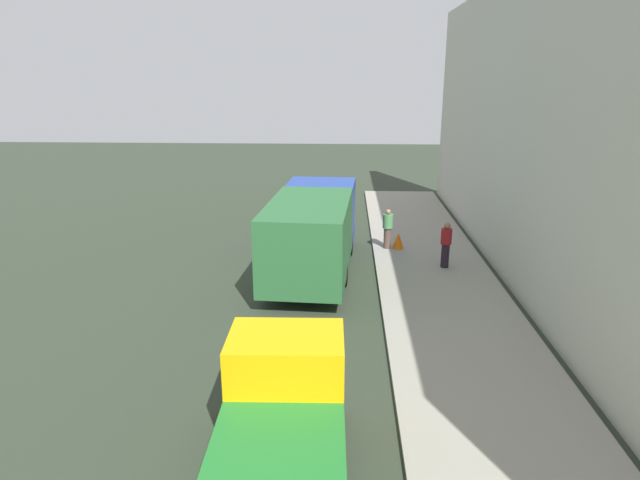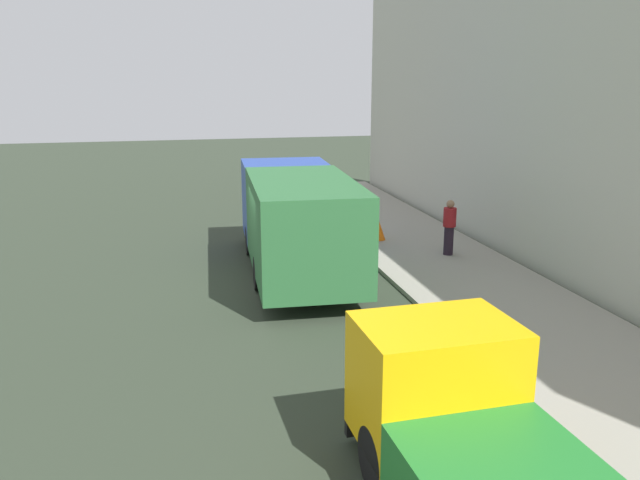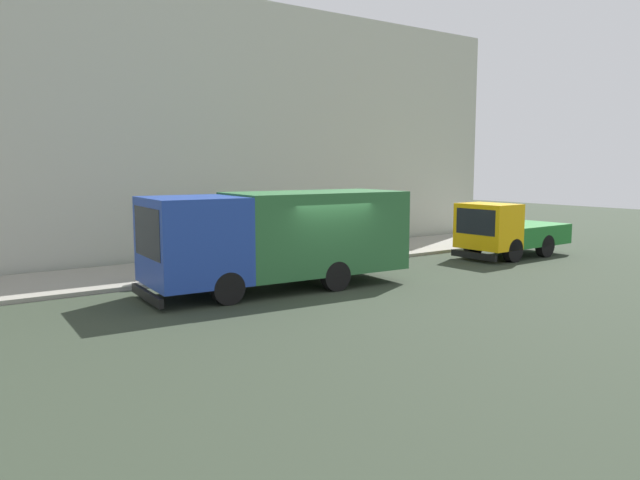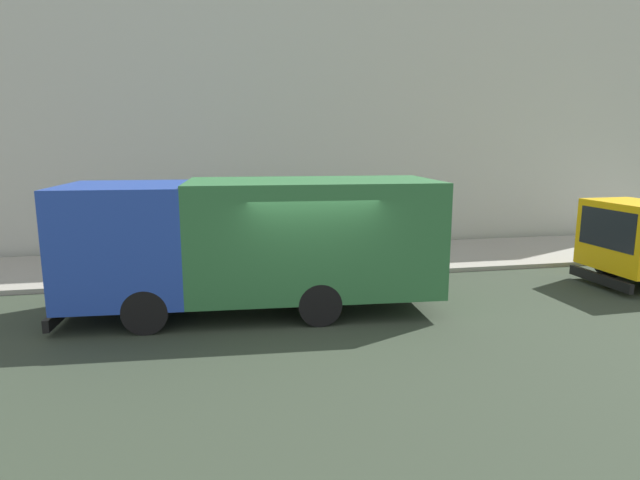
{
  "view_description": "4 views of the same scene",
  "coord_description": "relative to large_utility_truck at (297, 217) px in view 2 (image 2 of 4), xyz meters",
  "views": [
    {
      "loc": [
        1.9,
        -17.4,
        6.69
      ],
      "look_at": [
        1.02,
        0.58,
        1.32
      ],
      "focal_mm": 30.76,
      "sensor_mm": 36.0,
      "label": 1
    },
    {
      "loc": [
        -2.56,
        -15.81,
        5.39
      ],
      "look_at": [
        0.87,
        -1.27,
        1.52
      ],
      "focal_mm": 36.04,
      "sensor_mm": 36.0,
      "label": 2
    },
    {
      "loc": [
        -14.25,
        10.21,
        3.58
      ],
      "look_at": [
        1.73,
        -1.13,
        1.18
      ],
      "focal_mm": 34.22,
      "sensor_mm": 36.0,
      "label": 3
    },
    {
      "loc": [
        -10.18,
        1.81,
        3.57
      ],
      "look_at": [
        0.84,
        -0.39,
        1.48
      ],
      "focal_mm": 29.27,
      "sensor_mm": 36.0,
      "label": 4
    }
  ],
  "objects": [
    {
      "name": "ground",
      "position": [
        -0.76,
        -1.03,
        -1.59
      ],
      "size": [
        80.0,
        80.0,
        0.0
      ],
      "primitive_type": "plane",
      "color": "#2C3628"
    },
    {
      "name": "sidewalk",
      "position": [
        4.27,
        -1.03,
        -1.53
      ],
      "size": [
        4.05,
        30.0,
        0.12
      ],
      "primitive_type": "cube",
      "color": "gray",
      "rests_on": "ground"
    },
    {
      "name": "building_facade",
      "position": [
        6.79,
        -1.03,
        3.43
      ],
      "size": [
        0.5,
        30.0,
        10.04
      ],
      "primitive_type": "cube",
      "color": "#B8B9A9",
      "rests_on": "ground"
    },
    {
      "name": "large_utility_truck",
      "position": [
        0.0,
        0.0,
        0.0
      ],
      "size": [
        3.03,
        7.91,
        2.81
      ],
      "rotation": [
        0.0,
        0.0,
        -0.06
      ],
      "color": "#1F3EA0",
      "rests_on": "ground"
    },
    {
      "name": "small_flatbed_truck",
      "position": [
        0.11,
        -10.54,
        -0.57
      ],
      "size": [
        2.26,
        4.96,
        2.15
      ],
      "rotation": [
        0.0,
        0.0,
        0.03
      ],
      "color": "#F0B00A",
      "rests_on": "ground"
    },
    {
      "name": "pedestrian_walking",
      "position": [
        2.8,
        2.56,
        -0.64
      ],
      "size": [
        0.55,
        0.55,
        1.59
      ],
      "rotation": [
        0.0,
        0.0,
        5.62
      ],
      "color": "brown",
      "rests_on": "sidewalk"
    },
    {
      "name": "pedestrian_standing",
      "position": [
        4.7,
        0.37,
        -0.59
      ],
      "size": [
        0.5,
        0.5,
        1.67
      ],
      "rotation": [
        0.0,
        0.0,
        4.33
      ],
      "color": "black",
      "rests_on": "sidewalk"
    },
    {
      "name": "traffic_cone_orange",
      "position": [
        3.23,
        2.57,
        -1.14
      ],
      "size": [
        0.45,
        0.45,
        0.65
      ],
      "primitive_type": "cone",
      "color": "orange",
      "rests_on": "sidewalk"
    }
  ]
}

